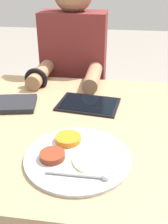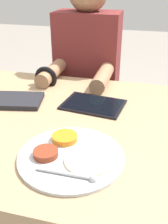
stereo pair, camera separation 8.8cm
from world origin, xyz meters
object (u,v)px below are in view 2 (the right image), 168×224
at_px(red_notebook, 17,101).
at_px(thali_tray, 70,155).
at_px(tablet_device, 93,104).
at_px(person_diner, 87,95).

bearing_deg(red_notebook, thali_tray, -42.63).
distance_m(tablet_device, person_diner, 0.51).
bearing_deg(tablet_device, red_notebook, -170.29).
bearing_deg(thali_tray, red_notebook, 137.37).
bearing_deg(red_notebook, person_diner, 71.36).
relative_size(tablet_device, person_diner, 0.20).
distance_m(thali_tray, tablet_device, 0.35).
xyz_separation_m(thali_tray, tablet_device, (-0.01, 0.35, -0.00)).
height_order(thali_tray, red_notebook, thali_tray).
height_order(thali_tray, person_diner, person_diner).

